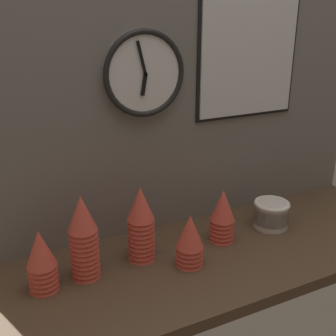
{
  "coord_description": "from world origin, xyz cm",
  "views": [
    {
      "loc": [
        -70.9,
        -105.59,
        78.72
      ],
      "look_at": [
        -17.19,
        4.0,
        32.1
      ],
      "focal_mm": 45.0,
      "sensor_mm": 36.0,
      "label": 1
    }
  ],
  "objects_px": {
    "cup_stack_center_right": "(222,215)",
    "cup_stack_center": "(190,240)",
    "cup_stack_left": "(83,237)",
    "wall_clock": "(144,74)",
    "menu_board": "(250,33)",
    "cup_stack_center_left": "(141,224)",
    "cup_stack_far_left": "(41,261)",
    "bowl_stack_right": "(271,213)"
  },
  "relations": [
    {
      "from": "cup_stack_left",
      "to": "menu_board",
      "type": "distance_m",
      "value": 0.92
    },
    {
      "from": "bowl_stack_right",
      "to": "wall_clock",
      "type": "distance_m",
      "value": 0.71
    },
    {
      "from": "cup_stack_center_left",
      "to": "bowl_stack_right",
      "type": "relative_size",
      "value": 1.94
    },
    {
      "from": "cup_stack_center_left",
      "to": "cup_stack_far_left",
      "type": "relative_size",
      "value": 1.33
    },
    {
      "from": "cup_stack_center_left",
      "to": "wall_clock",
      "type": "bearing_deg",
      "value": 60.7
    },
    {
      "from": "cup_stack_center",
      "to": "bowl_stack_right",
      "type": "height_order",
      "value": "cup_stack_center"
    },
    {
      "from": "cup_stack_center_left",
      "to": "bowl_stack_right",
      "type": "bearing_deg",
      "value": -1.3
    },
    {
      "from": "cup_stack_center_right",
      "to": "bowl_stack_right",
      "type": "xyz_separation_m",
      "value": [
        0.22,
        0.0,
        -0.04
      ]
    },
    {
      "from": "cup_stack_center_left",
      "to": "cup_stack_center_right",
      "type": "xyz_separation_m",
      "value": [
        0.31,
        -0.01,
        -0.03
      ]
    },
    {
      "from": "cup_stack_left",
      "to": "cup_stack_center_right",
      "type": "bearing_deg",
      "value": 0.04
    },
    {
      "from": "cup_stack_center",
      "to": "cup_stack_left",
      "type": "bearing_deg",
      "value": 165.05
    },
    {
      "from": "cup_stack_center_right",
      "to": "cup_stack_left",
      "type": "height_order",
      "value": "cup_stack_left"
    },
    {
      "from": "cup_stack_center",
      "to": "cup_stack_far_left",
      "type": "relative_size",
      "value": 0.92
    },
    {
      "from": "cup_stack_left",
      "to": "wall_clock",
      "type": "bearing_deg",
      "value": 32.09
    },
    {
      "from": "cup_stack_center_left",
      "to": "wall_clock",
      "type": "height_order",
      "value": "wall_clock"
    },
    {
      "from": "cup_stack_center",
      "to": "menu_board",
      "type": "height_order",
      "value": "menu_board"
    },
    {
      "from": "cup_stack_left",
      "to": "wall_clock",
      "type": "xyz_separation_m",
      "value": [
        0.29,
        0.18,
        0.45
      ]
    },
    {
      "from": "cup_stack_center_right",
      "to": "cup_stack_far_left",
      "type": "xyz_separation_m",
      "value": [
        -0.63,
        -0.01,
        0.0
      ]
    },
    {
      "from": "bowl_stack_right",
      "to": "wall_clock",
      "type": "xyz_separation_m",
      "value": [
        -0.44,
        0.18,
        0.53
      ]
    },
    {
      "from": "menu_board",
      "to": "cup_stack_center_right",
      "type": "bearing_deg",
      "value": -138.02
    },
    {
      "from": "cup_stack_far_left",
      "to": "wall_clock",
      "type": "relative_size",
      "value": 0.68
    },
    {
      "from": "cup_stack_left",
      "to": "bowl_stack_right",
      "type": "bearing_deg",
      "value": 0.26
    },
    {
      "from": "cup_stack_center_left",
      "to": "menu_board",
      "type": "bearing_deg",
      "value": 18.6
    },
    {
      "from": "cup_stack_far_left",
      "to": "bowl_stack_right",
      "type": "bearing_deg",
      "value": 0.71
    },
    {
      "from": "cup_stack_far_left",
      "to": "wall_clock",
      "type": "height_order",
      "value": "wall_clock"
    },
    {
      "from": "menu_board",
      "to": "cup_stack_center",
      "type": "bearing_deg",
      "value": -144.75
    },
    {
      "from": "cup_stack_left",
      "to": "wall_clock",
      "type": "relative_size",
      "value": 0.96
    },
    {
      "from": "cup_stack_center",
      "to": "cup_stack_center_right",
      "type": "relative_size",
      "value": 0.92
    },
    {
      "from": "cup_stack_center_left",
      "to": "bowl_stack_right",
      "type": "distance_m",
      "value": 0.54
    },
    {
      "from": "cup_stack_center_right",
      "to": "menu_board",
      "type": "distance_m",
      "value": 0.67
    },
    {
      "from": "cup_stack_center",
      "to": "cup_stack_far_left",
      "type": "bearing_deg",
      "value": 170.14
    },
    {
      "from": "cup_stack_center_right",
      "to": "cup_stack_center",
      "type": "bearing_deg",
      "value": -154.3
    },
    {
      "from": "cup_stack_left",
      "to": "wall_clock",
      "type": "distance_m",
      "value": 0.56
    },
    {
      "from": "cup_stack_center_left",
      "to": "cup_stack_center_right",
      "type": "height_order",
      "value": "cup_stack_center_left"
    },
    {
      "from": "cup_stack_center_right",
      "to": "wall_clock",
      "type": "bearing_deg",
      "value": 139.93
    },
    {
      "from": "menu_board",
      "to": "cup_stack_left",
      "type": "bearing_deg",
      "value": -165.11
    },
    {
      "from": "cup_stack_center_left",
      "to": "cup_stack_center_right",
      "type": "distance_m",
      "value": 0.31
    },
    {
      "from": "bowl_stack_right",
      "to": "wall_clock",
      "type": "relative_size",
      "value": 0.47
    },
    {
      "from": "cup_stack_center_left",
      "to": "cup_stack_far_left",
      "type": "bearing_deg",
      "value": -176.01
    },
    {
      "from": "cup_stack_center",
      "to": "menu_board",
      "type": "relative_size",
      "value": 0.29
    },
    {
      "from": "cup_stack_far_left",
      "to": "menu_board",
      "type": "distance_m",
      "value": 1.05
    },
    {
      "from": "cup_stack_center_right",
      "to": "cup_stack_center_left",
      "type": "bearing_deg",
      "value": 177.19
    }
  ]
}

